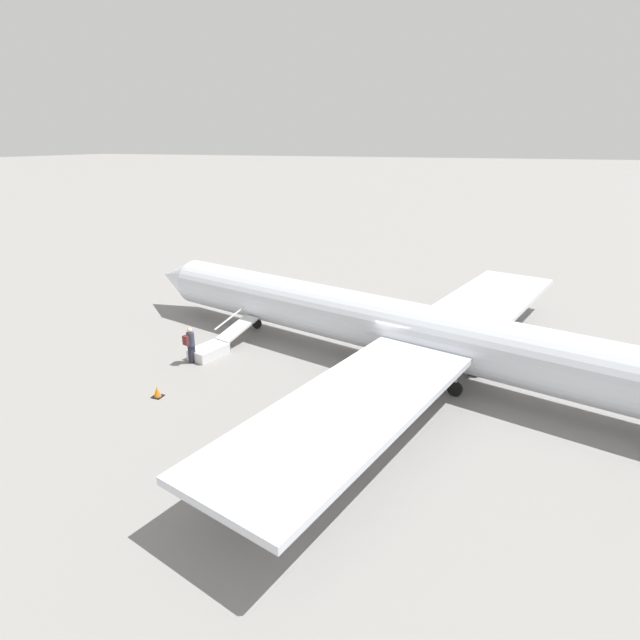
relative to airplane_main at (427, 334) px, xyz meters
name	(u,v)px	position (x,y,z in m)	size (l,w,h in m)	color
ground_plane	(405,369)	(0.94, -0.24, -1.95)	(600.00, 600.00, 0.00)	gray
airplane_main	(427,334)	(0.00, 0.00, 0.00)	(33.50, 26.16, 6.56)	silver
boarding_stairs	(215,346)	(10.00, 1.36, -1.59)	(1.96, 4.14, 1.65)	silver
passenger	(190,343)	(10.43, 2.68, -0.95)	(0.40, 0.56, 1.74)	#23232D
traffic_cone_near_stairs	(157,392)	(9.79, 6.00, -1.75)	(0.41, 0.41, 0.45)	black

